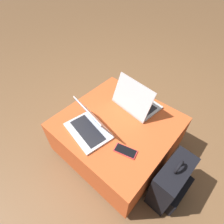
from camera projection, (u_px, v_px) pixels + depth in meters
name	position (u px, v px, depth m)	size (l,w,h in m)	color
ground_plane	(117.00, 148.00, 1.60)	(14.00, 14.00, 0.00)	brown
ottoman	(117.00, 136.00, 1.47)	(0.83, 0.81, 0.38)	maroon
laptop_near	(90.00, 126.00, 1.24)	(0.37, 0.29, 0.22)	silver
laptop_far	(136.00, 101.00, 1.41)	(0.38, 0.29, 0.25)	silver
cell_phone	(125.00, 151.00, 1.15)	(0.16, 0.11, 0.01)	red
backpack	(171.00, 183.00, 1.20)	(0.20, 0.33, 0.46)	black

